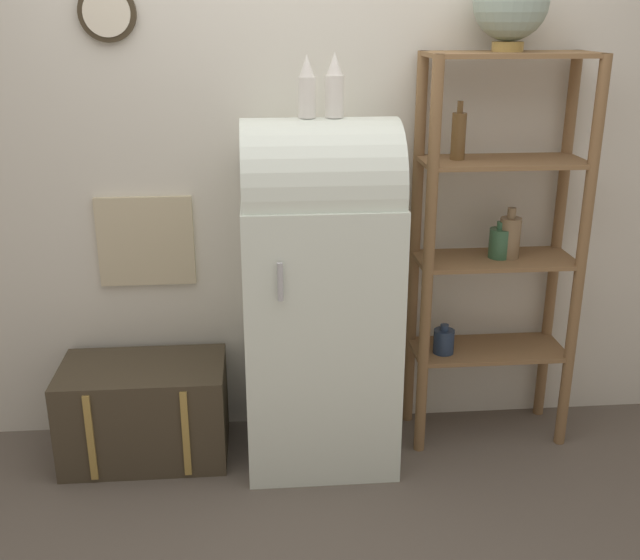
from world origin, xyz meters
name	(u,v)px	position (x,y,z in m)	size (l,w,h in m)	color
ground_plane	(325,481)	(0.00, 0.00, 0.00)	(12.00, 12.00, 0.00)	#60564C
wall_back	(313,153)	(-0.01, 0.57, 1.35)	(7.00, 0.09, 2.70)	silver
refrigerator	(320,290)	(0.00, 0.26, 0.81)	(0.66, 0.61, 1.55)	silver
suitcase_trunk	(145,411)	(-0.80, 0.29, 0.23)	(0.74, 0.44, 0.45)	#423828
shelf_unit	(495,237)	(0.80, 0.36, 1.00)	(0.73, 0.33, 1.79)	olive
globe	(511,3)	(0.80, 0.39, 1.98)	(0.31, 0.31, 0.35)	#AD8942
vase_left	(307,88)	(-0.05, 0.26, 1.66)	(0.07, 0.07, 0.25)	white
vase_center	(334,87)	(0.06, 0.26, 1.67)	(0.08, 0.08, 0.25)	white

